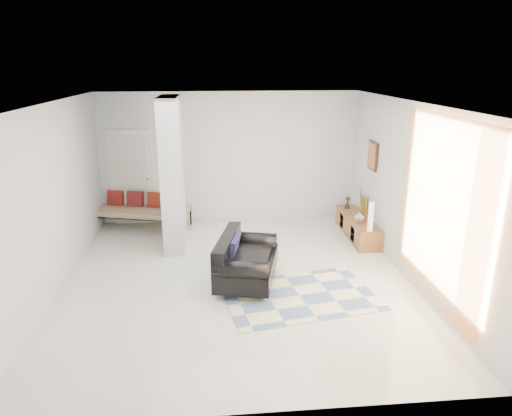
{
  "coord_description": "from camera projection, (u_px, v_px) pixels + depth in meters",
  "views": [
    {
      "loc": [
        -0.32,
        -6.71,
        3.35
      ],
      "look_at": [
        0.36,
        0.6,
        1.01
      ],
      "focal_mm": 32.0,
      "sensor_mm": 36.0,
      "label": 1
    }
  ],
  "objects": [
    {
      "name": "floor",
      "position": [
        238.0,
        279.0,
        7.41
      ],
      "size": [
        6.0,
        6.0,
        0.0
      ],
      "primitive_type": "plane",
      "color": "silver",
      "rests_on": "ground"
    },
    {
      "name": "ceiling",
      "position": [
        235.0,
        103.0,
        6.57
      ],
      "size": [
        6.0,
        6.0,
        0.0
      ],
      "primitive_type": "plane",
      "rotation": [
        3.14,
        0.0,
        0.0
      ],
      "color": "white",
      "rests_on": "wall_back"
    },
    {
      "name": "wall_back",
      "position": [
        229.0,
        158.0,
        9.84
      ],
      "size": [
        6.0,
        0.0,
        6.0
      ],
      "primitive_type": "plane",
      "rotation": [
        1.57,
        0.0,
        0.0
      ],
      "color": "silver",
      "rests_on": "ground"
    },
    {
      "name": "wall_front",
      "position": [
        254.0,
        288.0,
        4.14
      ],
      "size": [
        6.0,
        0.0,
        6.0
      ],
      "primitive_type": "plane",
      "rotation": [
        -1.57,
        0.0,
        0.0
      ],
      "color": "silver",
      "rests_on": "ground"
    },
    {
      "name": "wall_left",
      "position": [
        51.0,
        201.0,
        6.75
      ],
      "size": [
        0.0,
        6.0,
        6.0
      ],
      "primitive_type": "plane",
      "rotation": [
        1.57,
        0.0,
        1.57
      ],
      "color": "silver",
      "rests_on": "ground"
    },
    {
      "name": "wall_right",
      "position": [
        409.0,
        192.0,
        7.23
      ],
      "size": [
        0.0,
        6.0,
        6.0
      ],
      "primitive_type": "plane",
      "rotation": [
        1.57,
        0.0,
        -1.57
      ],
      "color": "silver",
      "rests_on": "ground"
    },
    {
      "name": "partition_column",
      "position": [
        172.0,
        174.0,
        8.41
      ],
      "size": [
        0.35,
        1.2,
        2.8
      ],
      "primitive_type": "cube",
      "color": "silver",
      "rests_on": "floor"
    },
    {
      "name": "hallway_door",
      "position": [
        131.0,
        178.0,
        9.73
      ],
      "size": [
        0.85,
        0.06,
        2.04
      ],
      "primitive_type": "cube",
      "color": "white",
      "rests_on": "floor"
    },
    {
      "name": "curtain",
      "position": [
        439.0,
        211.0,
        6.12
      ],
      "size": [
        0.0,
        2.55,
        2.55
      ],
      "primitive_type": "plane",
      "rotation": [
        1.57,
        0.0,
        1.57
      ],
      "color": "#FF9743",
      "rests_on": "wall_right"
    },
    {
      "name": "wall_art",
      "position": [
        373.0,
        156.0,
        8.77
      ],
      "size": [
        0.04,
        0.45,
        0.55
      ],
      "primitive_type": "cube",
      "color": "#3A220F",
      "rests_on": "wall_right"
    },
    {
      "name": "media_console",
      "position": [
        358.0,
        227.0,
        9.19
      ],
      "size": [
        0.45,
        1.74,
        0.8
      ],
      "color": "brown",
      "rests_on": "floor"
    },
    {
      "name": "loveseat",
      "position": [
        244.0,
        261.0,
        7.23
      ],
      "size": [
        1.15,
        1.6,
        0.76
      ],
      "rotation": [
        0.0,
        0.0,
        -0.23
      ],
      "color": "silver",
      "rests_on": "floor"
    },
    {
      "name": "daybed",
      "position": [
        140.0,
        209.0,
        9.61
      ],
      "size": [
        2.1,
        1.32,
        0.77
      ],
      "rotation": [
        0.0,
        0.0,
        -0.27
      ],
      "color": "black",
      "rests_on": "floor"
    },
    {
      "name": "area_rug",
      "position": [
        299.0,
        296.0,
        6.87
      ],
      "size": [
        2.46,
        1.86,
        0.01
      ],
      "primitive_type": "cube",
      "rotation": [
        0.0,
        0.0,
        0.18
      ],
      "color": "beige",
      "rests_on": "floor"
    },
    {
      "name": "cylinder_lamp",
      "position": [
        371.0,
        217.0,
        8.33
      ],
      "size": [
        0.1,
        0.1,
        0.54
      ],
      "primitive_type": "cylinder",
      "color": "silver",
      "rests_on": "media_console"
    },
    {
      "name": "bronze_figurine",
      "position": [
        348.0,
        203.0,
        9.66
      ],
      "size": [
        0.14,
        0.14,
        0.26
      ],
      "primitive_type": null,
      "rotation": [
        0.0,
        0.0,
        0.14
      ],
      "color": "#322416",
      "rests_on": "media_console"
    },
    {
      "name": "vase",
      "position": [
        359.0,
        216.0,
        8.9
      ],
      "size": [
        0.21,
        0.21,
        0.19
      ],
      "primitive_type": "imported",
      "rotation": [
        0.0,
        0.0,
        0.12
      ],
      "color": "silver",
      "rests_on": "media_console"
    }
  ]
}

